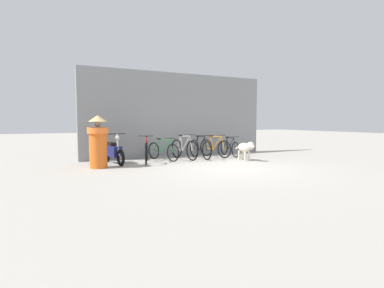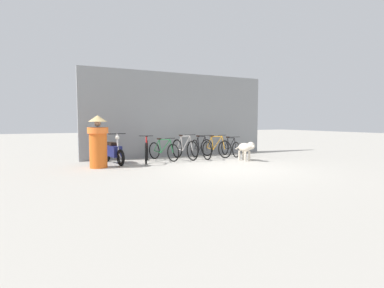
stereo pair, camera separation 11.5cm
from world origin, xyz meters
TOP-DOWN VIEW (x-y plane):
  - ground_plane at (0.00, 0.00)m, footprint 60.00×60.00m
  - shop_wall_back at (0.00, 3.54)m, footprint 7.68×0.20m
  - bicycle_0 at (-1.77, 2.32)m, footprint 0.68×1.73m
  - bicycle_1 at (-1.08, 2.54)m, footprint 0.63×1.60m
  - bicycle_2 at (-0.27, 2.48)m, footprint 0.46×1.72m
  - bicycle_3 at (0.36, 2.41)m, footprint 0.46×1.69m
  - bicycle_4 at (1.10, 2.56)m, footprint 0.57×1.57m
  - bicycle_5 at (1.79, 2.56)m, footprint 0.46×1.59m
  - motorcycle at (-2.86, 2.47)m, footprint 0.58×1.78m
  - stray_dog at (1.48, 1.10)m, footprint 0.34×1.05m
  - person_in_robes at (-3.44, 1.80)m, footprint 0.65×0.65m

SIDE VIEW (x-z plane):
  - ground_plane at x=0.00m, z-range 0.00..0.00m
  - bicycle_5 at x=1.79m, z-range -0.07..0.73m
  - bicycle_1 at x=-1.08m, z-range -0.07..0.74m
  - bicycle_4 at x=1.10m, z-range -0.08..0.80m
  - bicycle_3 at x=0.36m, z-range -0.08..0.81m
  - bicycle_2 at x=-0.27m, z-range -0.08..0.84m
  - bicycle_0 at x=-1.77m, z-range -0.09..0.85m
  - motorcycle at x=-2.86m, z-range -0.11..0.91m
  - stray_dog at x=1.48m, z-range 0.12..0.81m
  - person_in_robes at x=-3.44m, z-range 0.02..1.59m
  - shop_wall_back at x=0.00m, z-range 0.00..3.29m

